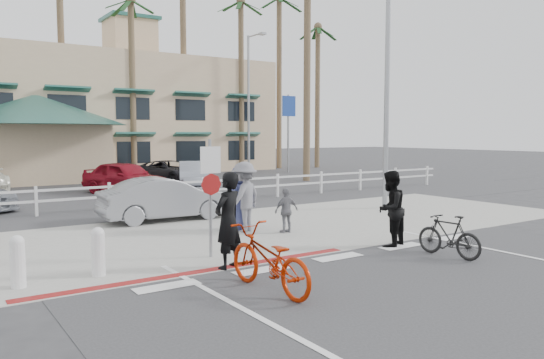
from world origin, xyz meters
TOP-DOWN VIEW (x-y plane):
  - ground at (0.00, 0.00)m, footprint 140.00×140.00m
  - bike_path at (0.00, -2.00)m, footprint 12.00×16.00m
  - sidewalk_plaza at (0.00, 4.50)m, footprint 22.00×7.00m
  - cross_street at (0.00, 8.50)m, footprint 40.00×5.00m
  - parking_lot at (0.00, 18.00)m, footprint 50.00×16.00m
  - curb_red at (-3.00, 1.20)m, footprint 7.00×0.25m
  - rail_fence at (0.50, 10.50)m, footprint 29.40×0.16m
  - building at (2.00, 31.00)m, footprint 28.00×16.00m
  - sign_post at (-2.30, 2.20)m, footprint 0.50×0.10m
  - bollard_0 at (-4.80, 2.00)m, footprint 0.26×0.26m
  - bollard_1 at (-6.20, 2.00)m, footprint 0.26×0.26m
  - streetlight_0 at (6.50, 5.50)m, footprint 0.60×2.00m
  - streetlight_1 at (12.00, 24.00)m, footprint 0.60×2.00m
  - info_sign at (14.00, 22.00)m, footprint 1.20×0.16m
  - palm_4 at (0.00, 26.00)m, footprint 4.00×4.00m
  - palm_5 at (4.00, 25.00)m, footprint 4.00×4.00m
  - palm_6 at (8.00, 26.00)m, footprint 4.00×4.00m
  - palm_7 at (12.00, 25.00)m, footprint 4.00×4.00m
  - palm_8 at (16.00, 26.00)m, footprint 4.00×4.00m
  - palm_9 at (19.00, 25.00)m, footprint 4.00×4.00m
  - palm_11 at (11.00, 16.00)m, footprint 4.00×4.00m
  - bike_red at (-2.66, -0.64)m, footprint 0.88×2.21m
  - rider_red at (-2.45, 1.14)m, footprint 0.85×0.73m
  - bike_black at (2.09, -0.69)m, footprint 0.57×1.60m
  - rider_black at (1.80, 0.79)m, footprint 1.06×0.94m
  - pedestrian_a at (-0.13, 4.38)m, footprint 1.45×1.22m
  - pedestrian_child at (0.74, 3.60)m, footprint 0.73×0.31m
  - pedestrian_b at (-0.06, 4.76)m, footprint 1.03×0.98m
  - car_white_sedan at (-1.15, 7.46)m, footprint 4.14×1.57m
  - lot_car_2 at (0.17, 15.29)m, footprint 3.36×4.69m
  - lot_car_3 at (3.67, 15.48)m, footprint 2.95×4.34m
  - lot_car_5 at (4.07, 19.47)m, footprint 3.43×4.81m

SIDE VIEW (x-z plane):
  - ground at x=0.00m, z-range 0.00..0.00m
  - parking_lot at x=0.00m, z-range 0.00..0.01m
  - bike_path at x=0.00m, z-range 0.00..0.01m
  - cross_street at x=0.00m, z-range 0.00..0.01m
  - sidewalk_plaza at x=0.00m, z-range 0.00..0.01m
  - curb_red at x=-3.00m, z-range 0.00..0.02m
  - bike_black at x=2.09m, z-range 0.00..0.94m
  - bollard_0 at x=-4.80m, z-range 0.00..0.95m
  - bollard_1 at x=-6.20m, z-range 0.00..0.95m
  - rail_fence at x=0.50m, z-range 0.00..1.00m
  - bike_red at x=-2.66m, z-range 0.00..1.14m
  - lot_car_5 at x=4.07m, z-range 0.00..1.22m
  - pedestrian_child at x=0.74m, z-range 0.00..1.24m
  - car_white_sedan at x=-1.15m, z-range 0.00..1.35m
  - lot_car_3 at x=3.67m, z-range 0.00..1.35m
  - lot_car_2 at x=0.17m, z-range 0.00..1.48m
  - pedestrian_b at x=-0.06m, z-range 0.00..1.78m
  - rider_black at x=1.80m, z-range 0.00..1.84m
  - pedestrian_a at x=-0.13m, z-range 0.00..1.95m
  - rider_red at x=-2.45m, z-range 0.00..1.96m
  - sign_post at x=-2.30m, z-range 0.00..2.90m
  - info_sign at x=14.00m, z-range 0.00..5.60m
  - streetlight_0 at x=6.50m, z-range 0.00..9.00m
  - streetlight_1 at x=12.00m, z-range 0.00..9.50m
  - building at x=2.00m, z-range 0.00..11.30m
  - palm_5 at x=4.00m, z-range 0.00..13.00m
  - palm_9 at x=19.00m, z-range 0.00..13.00m
  - palm_7 at x=12.00m, z-range 0.00..14.00m
  - palm_11 at x=11.00m, z-range 0.00..14.00m
  - palm_4 at x=0.00m, z-range 0.00..15.00m
  - palm_8 at x=16.00m, z-range 0.00..15.00m
  - palm_6 at x=8.00m, z-range 0.00..17.00m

